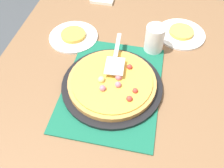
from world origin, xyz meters
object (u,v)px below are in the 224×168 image
object	(u,v)px
cup_near	(155,39)
served_slice_right	(73,35)
pizza	(112,82)
plate_far_right	(74,37)
plate_near_left	(181,34)
pizza_server	(115,57)
pizza_pan	(112,85)
served_slice_left	(181,32)

from	to	relation	value
cup_near	served_slice_right	bearing A→B (deg)	89.09
pizza	plate_far_right	bearing A→B (deg)	43.10
plate_near_left	pizza_server	distance (m)	0.38
pizza_pan	plate_far_right	bearing A→B (deg)	43.07
plate_far_right	cup_near	bearing A→B (deg)	-90.91
pizza	plate_far_right	xyz separation A→B (m)	(0.25, 0.23, -0.03)
pizza_pan	plate_near_left	world-z (taller)	pizza_pan
pizza_pan	served_slice_right	xyz separation A→B (m)	(0.25, 0.23, 0.01)
pizza_pan	pizza_server	distance (m)	0.11
served_slice_right	pizza_server	world-z (taller)	pizza_server
plate_near_left	served_slice_left	bearing A→B (deg)	0.00
plate_near_left	served_slice_left	size ratio (longest dim) A/B	2.00
pizza_pan	plate_near_left	xyz separation A→B (m)	(0.37, -0.25, -0.01)
pizza_pan	pizza_server	bearing A→B (deg)	4.01
pizza_pan	plate_far_right	xyz separation A→B (m)	(0.25, 0.23, -0.01)
plate_far_right	pizza_server	size ratio (longest dim) A/B	0.95
plate_near_left	cup_near	bearing A→B (deg)	137.21
pizza	cup_near	distance (m)	0.28
plate_near_left	cup_near	xyz separation A→B (m)	(-0.13, 0.12, 0.06)
pizza_pan	cup_near	xyz separation A→B (m)	(0.24, -0.13, 0.05)
pizza_pan	plate_near_left	size ratio (longest dim) A/B	1.73
served_slice_left	cup_near	size ratio (longest dim) A/B	0.92
plate_near_left	plate_far_right	distance (m)	0.49
pizza_pan	pizza	size ratio (longest dim) A/B	1.15
pizza_pan	cup_near	size ratio (longest dim) A/B	3.17
served_slice_right	cup_near	bearing A→B (deg)	-90.91
pizza_server	pizza	bearing A→B (deg)	-175.61
served_slice_right	pizza_pan	bearing A→B (deg)	-136.93
served_slice_left	cup_near	distance (m)	0.18
plate_far_right	served_slice_right	xyz separation A→B (m)	(0.00, 0.00, 0.01)
pizza_pan	served_slice_right	world-z (taller)	served_slice_right
pizza_pan	served_slice_left	world-z (taller)	served_slice_left
served_slice_right	pizza_server	bearing A→B (deg)	-123.65
plate_near_left	pizza_server	xyz separation A→B (m)	(-0.27, 0.25, 0.06)
plate_near_left	served_slice_right	xyz separation A→B (m)	(-0.12, 0.48, 0.01)
pizza	pizza_server	world-z (taller)	pizza_server
pizza	pizza_server	distance (m)	0.10
pizza	plate_near_left	size ratio (longest dim) A/B	1.50
served_slice_right	pizza_server	xyz separation A→B (m)	(-0.15, -0.22, 0.05)
served_slice_right	cup_near	xyz separation A→B (m)	(-0.01, -0.36, 0.04)
pizza_pan	served_slice_right	bearing A→B (deg)	43.07
plate_far_right	cup_near	size ratio (longest dim) A/B	1.83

